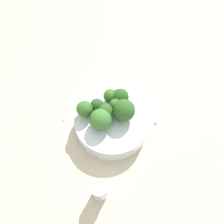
{
  "coord_description": "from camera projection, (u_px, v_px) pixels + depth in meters",
  "views": [
    {
      "loc": [
        0.04,
        -0.29,
        0.57
      ],
      "look_at": [
        0.0,
        0.0,
        0.09
      ],
      "focal_mm": 35.0,
      "sensor_mm": 36.0,
      "label": 1
    }
  ],
  "objects": [
    {
      "name": "almond_crumb_2",
      "position": [
        63.0,
        120.0,
        0.65
      ],
      "size": [
        0.01,
        0.01,
        0.01
      ],
      "primitive_type": "cube",
      "rotation": [
        0.0,
        0.0,
        0.55
      ],
      "color": "tan",
      "rests_on": "ground_plane"
    },
    {
      "name": "broccoli_floret_1",
      "position": [
        110.0,
        96.0,
        0.6
      ],
      "size": [
        0.04,
        0.04,
        0.05
      ],
      "color": "#84AD66",
      "rests_on": "bowl"
    },
    {
      "name": "almond_crumb_3",
      "position": [
        99.0,
        188.0,
        0.55
      ],
      "size": [
        0.01,
        0.01,
        0.01
      ],
      "primitive_type": "cube",
      "rotation": [
        0.0,
        0.0,
        2.19
      ],
      "color": "tan",
      "rests_on": "ground_plane"
    },
    {
      "name": "almond_crumb_0",
      "position": [
        118.0,
        93.0,
        0.7
      ],
      "size": [
        0.01,
        0.01,
        0.01
      ],
      "primitive_type": "cube",
      "rotation": [
        0.0,
        0.0,
        0.33
      ],
      "color": "olive",
      "rests_on": "ground_plane"
    },
    {
      "name": "broccoli_floret_3",
      "position": [
        97.0,
        105.0,
        0.59
      ],
      "size": [
        0.04,
        0.04,
        0.04
      ],
      "color": "#8EB770",
      "rests_on": "bowl"
    },
    {
      "name": "almond_crumb_1",
      "position": [
        156.0,
        123.0,
        0.64
      ],
      "size": [
        0.01,
        0.01,
        0.01
      ],
      "primitive_type": "cube",
      "rotation": [
        0.0,
        0.0,
        2.92
      ],
      "color": "#AD7F4C",
      "rests_on": "ground_plane"
    },
    {
      "name": "broccoli_floret_5",
      "position": [
        124.0,
        110.0,
        0.57
      ],
      "size": [
        0.06,
        0.06,
        0.06
      ],
      "color": "#8EB770",
      "rests_on": "bowl"
    },
    {
      "name": "broccoli_floret_0",
      "position": [
        115.0,
        105.0,
        0.58
      ],
      "size": [
        0.03,
        0.03,
        0.05
      ],
      "color": "#84AD66",
      "rests_on": "bowl"
    },
    {
      "name": "bowl",
      "position": [
        112.0,
        123.0,
        0.62
      ],
      "size": [
        0.21,
        0.21,
        0.05
      ],
      "primitive_type": "cylinder",
      "color": "silver",
      "rests_on": "ground_plane"
    },
    {
      "name": "broccoli_floret_4",
      "position": [
        106.0,
        111.0,
        0.57
      ],
      "size": [
        0.04,
        0.04,
        0.05
      ],
      "color": "#7A9E5B",
      "rests_on": "bowl"
    },
    {
      "name": "ground_plane",
      "position": [
        112.0,
        127.0,
        0.64
      ],
      "size": [
        3.0,
        3.0,
        0.0
      ],
      "primitive_type": "plane",
      "color": "beige"
    },
    {
      "name": "broccoli_floret_7",
      "position": [
        84.0,
        110.0,
        0.57
      ],
      "size": [
        0.04,
        0.04,
        0.05
      ],
      "color": "#8EB770",
      "rests_on": "bowl"
    },
    {
      "name": "pepper_shaker",
      "position": [
        100.0,
        190.0,
        0.51
      ],
      "size": [
        0.04,
        0.04,
        0.07
      ],
      "color": "silver",
      "rests_on": "ground_plane"
    },
    {
      "name": "broccoli_floret_6",
      "position": [
        101.0,
        120.0,
        0.56
      ],
      "size": [
        0.06,
        0.06,
        0.06
      ],
      "color": "#84AD66",
      "rests_on": "bowl"
    },
    {
      "name": "broccoli_floret_2",
      "position": [
        120.0,
        97.0,
        0.6
      ],
      "size": [
        0.05,
        0.05,
        0.05
      ],
      "color": "#84AD66",
      "rests_on": "bowl"
    }
  ]
}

